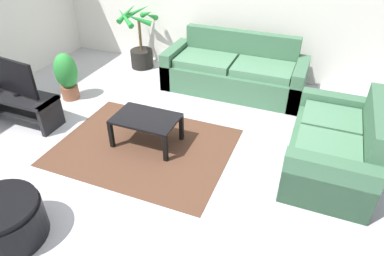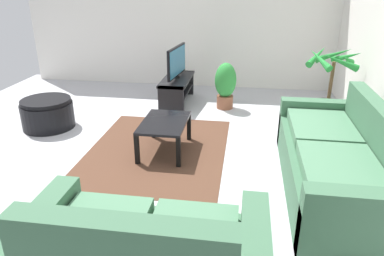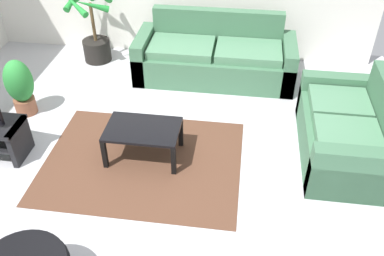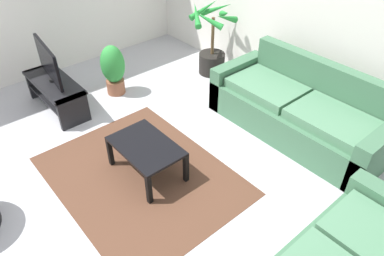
{
  "view_description": "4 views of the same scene",
  "coord_description": "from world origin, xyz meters",
  "views": [
    {
      "loc": [
        1.94,
        -2.79,
        2.69
      ],
      "look_at": [
        0.67,
        0.38,
        0.4
      ],
      "focal_mm": 32.06,
      "sensor_mm": 36.0,
      "label": 1
    },
    {
      "loc": [
        4.04,
        1.34,
        2.02
      ],
      "look_at": [
        0.56,
        0.81,
        0.55
      ],
      "focal_mm": 33.91,
      "sensor_mm": 36.0,
      "label": 2
    },
    {
      "loc": [
        1.06,
        -3.09,
        3.15
      ],
      "look_at": [
        0.58,
        0.36,
        0.47
      ],
      "focal_mm": 38.75,
      "sensor_mm": 36.0,
      "label": 3
    },
    {
      "loc": [
        2.62,
        -1.17,
        2.89
      ],
      "look_at": [
        0.25,
        0.86,
        0.52
      ],
      "focal_mm": 33.87,
      "sensor_mm": 36.0,
      "label": 4
    }
  ],
  "objects": [
    {
      "name": "coffee_table",
      "position": [
        0.03,
        0.39,
        0.34
      ],
      "size": [
        0.81,
        0.54,
        0.4
      ],
      "color": "black",
      "rests_on": "ground"
    },
    {
      "name": "potted_palm",
      "position": [
        -1.24,
        2.55,
        0.44
      ],
      "size": [
        0.73,
        0.78,
        1.12
      ],
      "color": "black",
      "rests_on": "ground"
    },
    {
      "name": "ottoman",
      "position": [
        -0.48,
        -1.45,
        0.21
      ],
      "size": [
        0.73,
        0.73,
        0.42
      ],
      "color": "black",
      "rests_on": "ground"
    },
    {
      "name": "ground_plane",
      "position": [
        0.0,
        0.0,
        0.0
      ],
      "size": [
        6.6,
        6.6,
        0.0
      ],
      "primitive_type": "plane",
      "color": "#B2B2B7"
    },
    {
      "name": "couch_loveseat",
      "position": [
        2.28,
        0.75,
        0.3
      ],
      "size": [
        0.9,
        1.59,
        0.9
      ],
      "color": "#3F6B4C",
      "rests_on": "ground"
    },
    {
      "name": "potted_plant_small",
      "position": [
        -1.7,
        1.02,
        0.41
      ],
      "size": [
        0.35,
        0.35,
        0.76
      ],
      "color": "brown",
      "rests_on": "ground"
    },
    {
      "name": "tv_stand",
      "position": [
        -1.85,
        0.19,
        0.29
      ],
      "size": [
        1.1,
        0.45,
        0.44
      ],
      "color": "black",
      "rests_on": "ground"
    },
    {
      "name": "area_rug",
      "position": [
        0.03,
        0.29,
        0.0
      ],
      "size": [
        2.2,
        1.7,
        0.01
      ],
      "primitive_type": "cube",
      "color": "#513323",
      "rests_on": "ground"
    },
    {
      "name": "tv",
      "position": [
        -1.85,
        0.19,
        0.72
      ],
      "size": [
        0.87,
        0.14,
        0.53
      ],
      "color": "black",
      "rests_on": "tv_stand"
    },
    {
      "name": "couch_main",
      "position": [
        0.65,
        2.28,
        0.3
      ],
      "size": [
        2.26,
        0.9,
        0.9
      ],
      "color": "#3F6B4C",
      "rests_on": "ground"
    }
  ]
}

